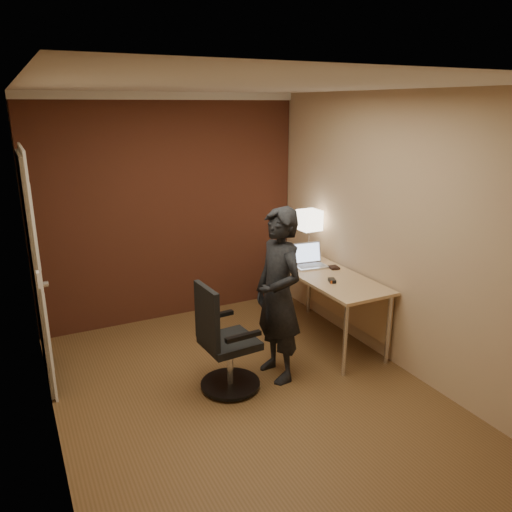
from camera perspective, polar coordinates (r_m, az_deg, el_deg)
name	(u,v)px	position (r m, az deg, el deg)	size (l,w,h in m)	color
room	(157,208)	(5.15, -11.27, 5.35)	(4.00, 4.00, 4.00)	brown
desk	(332,284)	(5.19, 8.62, -3.23)	(0.60, 1.50, 0.73)	tan
desk_lamp	(309,221)	(5.53, 6.12, 4.03)	(0.22, 0.22, 0.54)	silver
laptop	(309,260)	(5.33, 6.04, -0.40)	(0.36, 0.30, 0.23)	silver
mouse	(332,280)	(4.88, 8.68, -2.78)	(0.06, 0.10, 0.03)	black
wallet	(334,267)	(5.28, 8.90, -1.31)	(0.09, 0.11, 0.02)	black
office_chair	(223,346)	(4.29, -3.75, -10.18)	(0.52, 0.55, 0.96)	black
person	(278,295)	(4.36, 2.58, -4.53)	(0.57, 0.37, 1.56)	black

